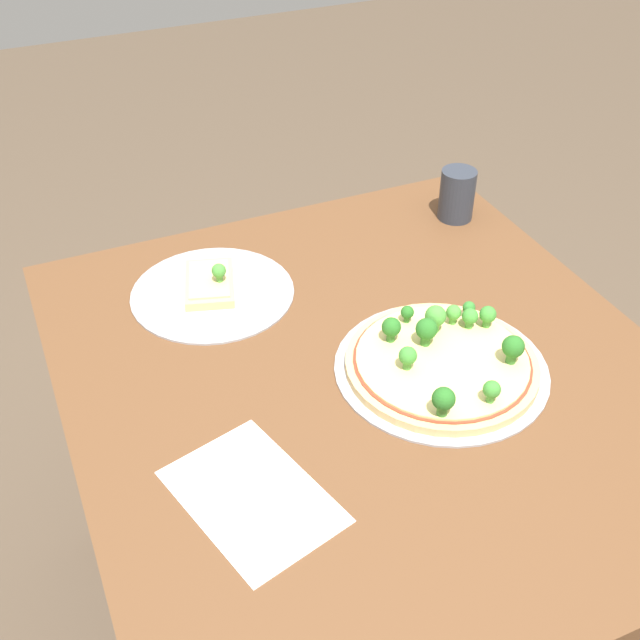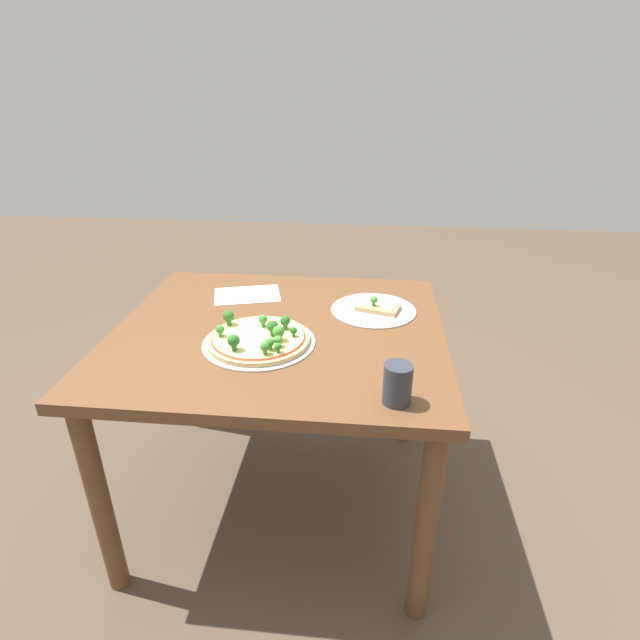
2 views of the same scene
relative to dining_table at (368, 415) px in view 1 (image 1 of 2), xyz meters
The scene contains 6 objects.
ground_plane 0.62m from the dining_table, ahead, with size 8.00×8.00×0.00m, color brown.
dining_table is the anchor object (origin of this frame).
pizza_tray_whole 0.16m from the dining_table, 69.21° to the left, with size 0.34×0.34×0.07m.
pizza_tray_slice 0.36m from the dining_table, 151.52° to the right, with size 0.29×0.29×0.06m.
drinking_cup 0.54m from the dining_table, 134.09° to the left, with size 0.07×0.07×0.10m, color #2D333D.
paper_menu 0.32m from the dining_table, 57.59° to the right, with size 0.24×0.16×0.00m, color white.
Camera 1 is at (0.84, -0.45, 1.56)m, focal length 45.00 mm.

